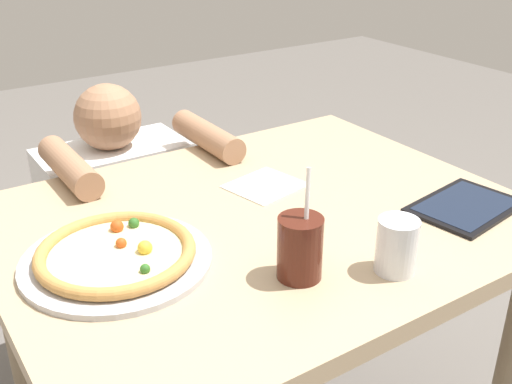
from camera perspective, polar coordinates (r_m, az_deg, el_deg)
dining_table at (r=1.38m, az=0.57°, el=-6.50°), size 1.10×0.87×0.75m
pizza_near at (r=1.18m, az=-12.73°, el=-5.68°), size 0.35×0.35×0.04m
drink_cup_colored at (r=1.09m, az=4.07°, el=-5.12°), size 0.08×0.08×0.21m
water_cup_clear at (r=1.14m, az=12.83°, el=-4.79°), size 0.07×0.07×0.10m
paper_napkin at (r=1.45m, az=0.85°, el=0.60°), size 0.19×0.17×0.00m
tablet at (r=1.43m, az=18.73°, el=-1.27°), size 0.26×0.20×0.01m
diner_seated at (r=1.95m, az=-12.17°, el=-4.90°), size 0.45×0.54×0.90m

